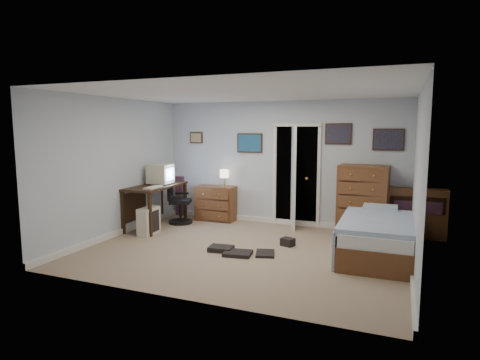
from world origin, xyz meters
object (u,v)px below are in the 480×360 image
object	(u,v)px
office_chair	(178,205)
low_dresser	(216,203)
tall_dresser	(363,200)
bed	(376,236)
computer_desk	(151,194)

from	to	relation	value
office_chair	low_dresser	bearing A→B (deg)	20.26
low_dresser	tall_dresser	size ratio (longest dim) A/B	0.64
office_chair	bed	world-z (taller)	office_chair
tall_dresser	bed	xyz separation A→B (m)	(0.32, -1.24, -0.33)
computer_desk	office_chair	xyz separation A→B (m)	(0.34, 0.42, -0.26)
computer_desk	bed	size ratio (longest dim) A/B	0.74
low_dresser	tall_dresser	distance (m)	3.01
office_chair	low_dresser	distance (m)	0.82
computer_desk	tall_dresser	distance (m)	4.07
tall_dresser	bed	size ratio (longest dim) A/B	0.64
tall_dresser	low_dresser	bearing A→B (deg)	-177.10
computer_desk	low_dresser	xyz separation A→B (m)	(0.96, 0.97, -0.28)
low_dresser	tall_dresser	world-z (taller)	tall_dresser
office_chair	low_dresser	xyz separation A→B (m)	(0.62, 0.54, -0.02)
tall_dresser	bed	bearing A→B (deg)	-71.99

